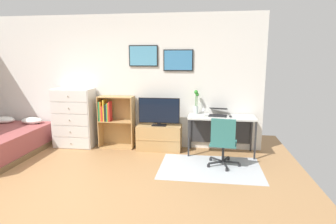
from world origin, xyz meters
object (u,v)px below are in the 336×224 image
(bookshelf, at_px, (113,119))
(tv_stand, at_px, (159,138))
(wine_glass, at_px, (203,109))
(desk, at_px, (221,123))
(computer_mouse, at_px, (230,116))
(television, at_px, (159,112))
(laptop, at_px, (218,112))
(bamboo_vase, at_px, (196,102))
(dresser, at_px, (74,118))
(office_chair, at_px, (223,141))

(bookshelf, bearing_deg, tv_stand, -3.31)
(bookshelf, xyz_separation_m, wine_glass, (1.85, -0.16, 0.27))
(desk, distance_m, computer_mouse, 0.25)
(tv_stand, relative_size, computer_mouse, 8.50)
(bookshelf, height_order, tv_stand, bookshelf)
(television, bearing_deg, laptop, 2.21)
(bookshelf, distance_m, laptop, 2.14)
(desk, bearing_deg, bamboo_vase, 168.50)
(tv_stand, xyz_separation_m, computer_mouse, (1.38, -0.12, 0.50))
(dresser, xyz_separation_m, wine_glass, (2.66, -0.09, 0.26))
(television, distance_m, office_chair, 1.48)
(bamboo_vase, xyz_separation_m, wine_glass, (0.15, -0.21, -0.10))
(laptop, height_order, computer_mouse, laptop)
(desk, relative_size, computer_mouse, 12.20)
(computer_mouse, bearing_deg, tv_stand, 175.12)
(tv_stand, distance_m, television, 0.53)
(desk, xyz_separation_m, bamboo_vase, (-0.50, 0.10, 0.37))
(dresser, distance_m, tv_stand, 1.83)
(bookshelf, xyz_separation_m, television, (0.97, -0.08, 0.18))
(dresser, distance_m, bamboo_vase, 2.54)
(laptop, bearing_deg, bookshelf, -174.43)
(bookshelf, distance_m, tv_stand, 1.04)
(television, relative_size, wine_glass, 4.56)
(bamboo_vase, relative_size, wine_glass, 2.65)
(bookshelf, relative_size, wine_glass, 5.94)
(tv_stand, relative_size, television, 1.08)
(bookshelf, height_order, television, bookshelf)
(television, bearing_deg, bookshelf, 175.38)
(laptop, bearing_deg, bamboo_vase, 175.91)
(dresser, xyz_separation_m, computer_mouse, (3.17, -0.10, 0.15))
(bamboo_vase, bearing_deg, television, -170.17)
(tv_stand, xyz_separation_m, laptop, (1.16, 0.02, 0.55))
(office_chair, height_order, wine_glass, wine_glass)
(computer_mouse, bearing_deg, dresser, 178.14)
(computer_mouse, bearing_deg, bamboo_vase, 161.42)
(bamboo_vase, bearing_deg, tv_stand, -171.90)
(dresser, bearing_deg, tv_stand, 0.48)
(computer_mouse, bearing_deg, desk, 143.34)
(bookshelf, bearing_deg, television, -4.62)
(tv_stand, distance_m, desk, 1.27)
(desk, bearing_deg, television, -178.85)
(television, distance_m, wine_glass, 0.88)
(wine_glass, bearing_deg, computer_mouse, -1.19)
(office_chair, xyz_separation_m, bamboo_vase, (-0.50, 0.88, 0.51))
(bookshelf, distance_m, wine_glass, 1.87)
(computer_mouse, relative_size, wine_glass, 0.58)
(bookshelf, height_order, wine_glass, bookshelf)
(bamboo_vase, bearing_deg, desk, -11.50)
(desk, distance_m, wine_glass, 0.46)
(dresser, relative_size, wine_glass, 6.78)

